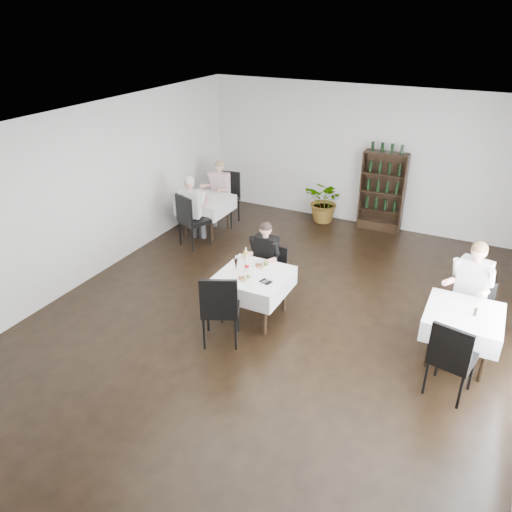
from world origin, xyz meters
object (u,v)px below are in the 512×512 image
at_px(main_table, 254,282).
at_px(potted_tree, 326,201).
at_px(diner_main, 264,255).
at_px(wine_shelf, 382,192).

bearing_deg(main_table, potted_tree, 94.13).
relative_size(potted_tree, diner_main, 0.73).
distance_m(main_table, diner_main, 0.64).
xyz_separation_m(wine_shelf, main_table, (-0.90, -4.31, -0.23)).
distance_m(wine_shelf, diner_main, 3.85).
bearing_deg(potted_tree, diner_main, -87.10).
xyz_separation_m(main_table, diner_main, (-0.12, 0.60, 0.16)).
xyz_separation_m(wine_shelf, diner_main, (-1.02, -3.71, -0.07)).
height_order(wine_shelf, potted_tree, wine_shelf).
height_order(main_table, potted_tree, potted_tree).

